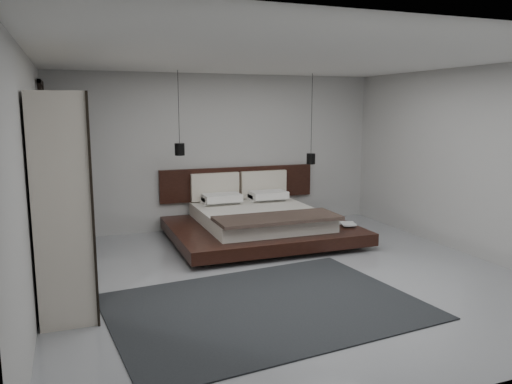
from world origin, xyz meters
name	(u,v)px	position (x,y,z in m)	size (l,w,h in m)	color
floor	(286,275)	(0.00, 0.00, 0.00)	(6.00, 6.00, 0.00)	gray
ceiling	(288,58)	(0.00, 0.00, 2.80)	(6.00, 6.00, 0.00)	white
wall_back	(221,152)	(0.00, 3.00, 1.40)	(6.00, 6.00, 0.00)	#AEAEAB
wall_front	(456,219)	(0.00, -3.00, 1.40)	(6.00, 6.00, 0.00)	#AEAEAB
wall_left	(31,183)	(-3.00, 0.00, 1.40)	(6.00, 6.00, 0.00)	#AEAEAB
wall_right	(472,162)	(3.00, 0.00, 1.40)	(6.00, 6.00, 0.00)	#AEAEAB
lattice_screen	(46,167)	(-2.95, 2.45, 1.30)	(0.05, 0.90, 2.60)	black
bed	(258,221)	(0.32, 1.90, 0.30)	(2.95, 2.46, 1.11)	black
book_lower	(341,225)	(1.53, 1.22, 0.29)	(0.21, 0.29, 0.03)	#99724C
book_upper	(341,224)	(1.51, 1.19, 0.31)	(0.22, 0.31, 0.02)	#99724C
pendant_left	(180,149)	(-0.89, 2.38, 1.52)	(0.16, 0.16, 1.38)	black
pendant_right	(311,158)	(1.53, 2.38, 1.29)	(0.16, 0.16, 1.62)	black
wardrobe	(63,195)	(-2.70, 0.44, 1.18)	(0.57, 2.41, 2.36)	beige
rug	(266,306)	(-0.64, -0.89, 0.01)	(3.36, 2.40, 0.01)	black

